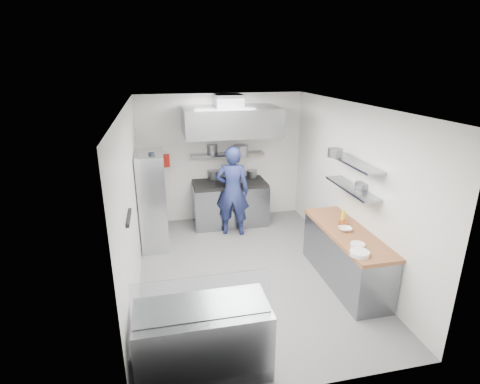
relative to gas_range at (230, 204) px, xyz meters
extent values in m
plane|color=#5E5E61|center=(-0.10, -2.10, -0.45)|extent=(5.00, 5.00, 0.00)
plane|color=silver|center=(-0.10, -2.10, 2.35)|extent=(5.00, 5.00, 0.00)
cube|color=white|center=(-0.10, 0.40, 0.95)|extent=(3.60, 2.80, 0.02)
cube|color=white|center=(-0.10, -4.60, 0.95)|extent=(3.60, 2.80, 0.02)
cube|color=white|center=(-1.90, -2.10, 0.95)|extent=(2.80, 5.00, 0.02)
cube|color=white|center=(1.70, -2.10, 0.95)|extent=(2.80, 5.00, 0.02)
cube|color=gray|center=(0.00, 0.00, 0.00)|extent=(1.60, 0.80, 0.90)
cube|color=black|center=(0.00, 0.00, 0.48)|extent=(1.57, 0.78, 0.06)
cylinder|color=slate|center=(-0.28, 0.32, 0.61)|extent=(0.30, 0.30, 0.20)
cylinder|color=slate|center=(0.15, 0.06, 0.63)|extent=(0.38, 0.38, 0.24)
cylinder|color=slate|center=(0.56, 0.24, 0.59)|extent=(0.24, 0.24, 0.16)
cube|color=gray|center=(0.00, 0.24, 1.07)|extent=(1.60, 0.30, 0.04)
cylinder|color=slate|center=(-0.31, 0.37, 1.18)|extent=(0.23, 0.23, 0.18)
cylinder|color=slate|center=(0.23, 0.00, 1.20)|extent=(0.33, 0.33, 0.22)
cube|color=gray|center=(0.00, -0.18, 1.85)|extent=(1.90, 1.15, 0.55)
cube|color=slate|center=(0.00, 0.05, 2.23)|extent=(0.55, 0.55, 0.24)
cube|color=#AD170D|center=(-1.35, 0.34, 0.97)|extent=(0.22, 0.10, 0.26)
imported|color=navy|center=(-0.04, -0.54, 0.49)|extent=(0.78, 0.62, 1.87)
cube|color=silver|center=(-1.63, -0.71, 0.48)|extent=(0.50, 0.90, 1.85)
cube|color=white|center=(-1.63, -1.02, 0.35)|extent=(0.14, 0.18, 0.16)
cube|color=yellow|center=(-1.63, -0.84, 0.85)|extent=(0.14, 0.18, 0.16)
cylinder|color=black|center=(-1.58, -0.87, 1.35)|extent=(0.11, 0.11, 0.18)
cube|color=black|center=(-1.88, -3.00, 1.10)|extent=(0.04, 0.55, 0.05)
cube|color=gray|center=(1.38, -2.70, -0.03)|extent=(0.62, 2.00, 0.84)
cube|color=brown|center=(1.38, -2.70, 0.42)|extent=(0.65, 2.04, 0.06)
cylinder|color=white|center=(1.16, -3.46, 0.48)|extent=(0.27, 0.27, 0.06)
cylinder|color=white|center=(1.25, -3.24, 0.48)|extent=(0.21, 0.21, 0.06)
cylinder|color=#C95B38|center=(1.41, -2.50, 0.48)|extent=(0.16, 0.16, 0.06)
cylinder|color=yellow|center=(1.49, -2.31, 0.54)|extent=(0.06, 0.06, 0.18)
imported|color=white|center=(1.34, -2.68, 0.48)|extent=(0.24, 0.24, 0.05)
cube|color=gray|center=(1.54, -2.40, 1.05)|extent=(0.30, 1.30, 0.04)
cube|color=gray|center=(1.54, -2.40, 1.47)|extent=(0.30, 1.30, 0.04)
cylinder|color=slate|center=(1.66, -2.50, 1.12)|extent=(0.23, 0.23, 0.10)
cylinder|color=slate|center=(1.38, -2.05, 1.56)|extent=(0.24, 0.24, 0.14)
cube|color=gray|center=(-1.10, -4.10, -0.03)|extent=(1.50, 0.70, 0.85)
cube|color=silver|center=(-1.10, -4.22, 0.62)|extent=(1.47, 0.19, 0.42)
camera|label=1|loc=(-1.43, -7.57, 2.97)|focal=28.00mm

